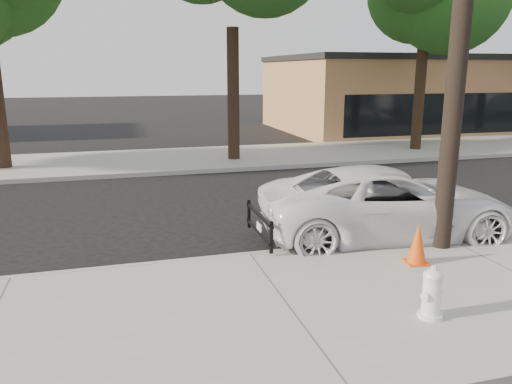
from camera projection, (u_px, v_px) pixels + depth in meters
ground at (226, 227)px, 11.10m from camera, size 120.00×120.00×0.00m
near_sidewalk at (289, 311)px, 7.06m from camera, size 90.00×4.40×0.15m
far_sidewalk at (179, 160)px, 19.04m from camera, size 90.00×5.00×0.15m
curb_near at (250, 257)px, 9.12m from camera, size 90.00×0.12×0.16m
building_main at (431, 94)px, 29.76m from camera, size 18.00×10.00×4.00m
police_cruiser at (388, 203)px, 10.29m from camera, size 5.53×3.01×1.47m
fire_hydrant at (432, 294)px, 6.68m from camera, size 0.37×0.33×0.69m
traffic_cone at (418, 243)px, 8.56m from camera, size 0.42×0.42×0.74m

